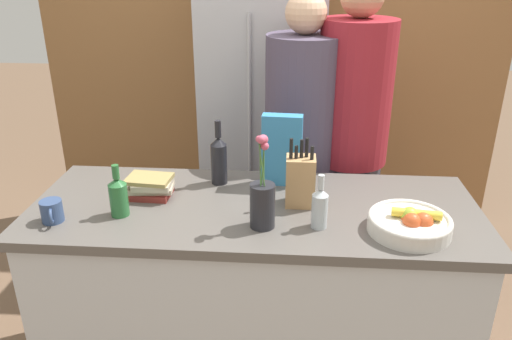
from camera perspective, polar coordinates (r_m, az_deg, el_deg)
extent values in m
cube|color=silver|center=(2.29, -0.17, -14.39)|extent=(1.75, 0.68, 0.84)
cube|color=#56514C|center=(2.05, -0.19, -4.58)|extent=(1.82, 0.71, 0.04)
cube|color=olive|center=(3.37, 1.88, 14.45)|extent=(3.02, 0.12, 2.60)
cube|color=#B7B7BC|center=(3.10, 0.75, 6.83)|extent=(0.71, 0.60, 1.88)
cylinder|color=#B7B7BC|center=(2.78, -0.75, 6.87)|extent=(0.02, 0.02, 1.03)
cylinder|color=silver|center=(1.93, 17.09, -6.06)|extent=(0.30, 0.30, 0.05)
torus|color=silver|center=(1.91, 17.19, -5.36)|extent=(0.30, 0.30, 0.02)
sphere|color=#99B233|center=(1.91, 17.14, -5.03)|extent=(0.07, 0.07, 0.07)
sphere|color=#C64C23|center=(1.91, 17.22, -5.35)|extent=(0.07, 0.07, 0.07)
sphere|color=#C64C23|center=(1.88, 17.37, -5.69)|extent=(0.07, 0.07, 0.07)
sphere|color=#C64C23|center=(1.91, 18.53, -5.68)|extent=(0.07, 0.07, 0.07)
cylinder|color=yellow|center=(1.91, 17.88, -4.79)|extent=(0.18, 0.06, 0.03)
cube|color=tan|center=(2.01, 5.09, -1.29)|extent=(0.12, 0.10, 0.21)
cylinder|color=black|center=(1.95, 4.04, 2.33)|extent=(0.01, 0.01, 0.09)
cylinder|color=black|center=(1.96, 4.62, 1.92)|extent=(0.01, 0.01, 0.06)
cylinder|color=black|center=(1.96, 5.23, 2.30)|extent=(0.01, 0.01, 0.08)
cylinder|color=black|center=(1.97, 5.82, 2.44)|extent=(0.01, 0.01, 0.09)
cylinder|color=black|center=(1.95, 6.42, 1.82)|extent=(0.01, 0.01, 0.07)
cylinder|color=#232328|center=(1.85, 0.74, -4.11)|extent=(0.09, 0.09, 0.17)
cylinder|color=#477538|center=(1.78, 0.91, 0.49)|extent=(0.01, 0.01, 0.15)
sphere|color=#C64C66|center=(1.75, 1.02, 2.74)|extent=(0.03, 0.03, 0.03)
cylinder|color=#477538|center=(1.78, 0.80, 0.87)|extent=(0.01, 0.01, 0.17)
sphere|color=#C64C66|center=(1.75, 0.84, 3.50)|extent=(0.04, 0.04, 0.04)
cylinder|color=#477538|center=(1.77, 0.50, 0.88)|extent=(0.01, 0.02, 0.18)
sphere|color=#C64C66|center=(1.74, 0.34, 3.57)|extent=(0.02, 0.02, 0.02)
cylinder|color=#477538|center=(1.77, 0.65, 0.82)|extent=(0.03, 0.01, 0.18)
sphere|color=#C64C66|center=(1.73, 0.59, 3.50)|extent=(0.03, 0.03, 0.03)
cube|color=teal|center=(2.17, 2.97, 2.28)|extent=(0.18, 0.07, 0.32)
cylinder|color=#334770|center=(2.06, -22.30, -4.36)|extent=(0.08, 0.08, 0.09)
torus|color=#334770|center=(2.02, -22.36, -4.90)|extent=(0.03, 0.06, 0.06)
cube|color=maroon|center=(2.16, -11.88, -2.58)|extent=(0.17, 0.14, 0.03)
cube|color=#B7A88E|center=(2.15, -11.92, -1.97)|extent=(0.20, 0.13, 0.02)
cube|color=#B7A88E|center=(2.13, -11.68, -1.52)|extent=(0.16, 0.14, 0.02)
cube|color=#99844C|center=(2.13, -12.13, -1.00)|extent=(0.19, 0.15, 0.02)
cylinder|color=black|center=(2.21, -4.25, 0.68)|extent=(0.07, 0.07, 0.18)
cone|color=black|center=(2.17, -4.33, 3.31)|extent=(0.07, 0.07, 0.04)
cylinder|color=black|center=(2.15, -4.37, 4.70)|extent=(0.03, 0.03, 0.08)
cylinder|color=#286633|center=(2.01, -15.39, -3.30)|extent=(0.07, 0.07, 0.13)
cone|color=#286633|center=(1.98, -15.63, -1.27)|extent=(0.07, 0.07, 0.03)
cylinder|color=#286633|center=(1.96, -15.76, -0.20)|extent=(0.03, 0.03, 0.06)
cylinder|color=#B2BCC1|center=(1.87, 7.26, -4.69)|extent=(0.06, 0.06, 0.13)
cone|color=#B2BCC1|center=(1.83, 7.38, -2.52)|extent=(0.06, 0.06, 0.03)
cylinder|color=#B2BCC1|center=(1.82, 7.45, -1.37)|extent=(0.02, 0.02, 0.06)
cube|color=#383842|center=(2.78, 4.78, -7.35)|extent=(0.30, 0.21, 0.81)
cylinder|color=#4C4256|center=(2.49, 5.35, 7.46)|extent=(0.37, 0.37, 0.67)
sphere|color=#DBAD89|center=(2.41, 5.75, 17.44)|extent=(0.20, 0.20, 0.20)
cube|color=#383842|center=(2.82, 9.98, -6.79)|extent=(0.34, 0.30, 0.85)
cylinder|color=maroon|center=(2.52, 11.21, 8.64)|extent=(0.37, 0.37, 0.71)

